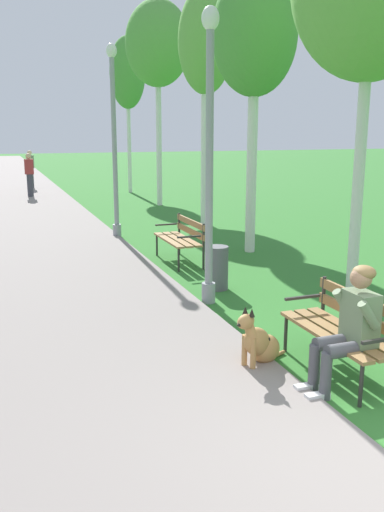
# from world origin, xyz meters

# --- Properties ---
(paved_path) EXTENTS (3.60, 60.00, 0.04)m
(paved_path) POSITION_xyz_m (-1.92, 24.00, 0.02)
(paved_path) COLOR gray
(paved_path) RESTS_ON ground
(park_bench_near) EXTENTS (0.55, 1.50, 0.85)m
(park_bench_near) POSITION_xyz_m (0.46, 1.65, 0.51)
(park_bench_near) COLOR olive
(park_bench_near) RESTS_ON ground
(park_bench_mid) EXTENTS (0.55, 1.50, 0.85)m
(park_bench_mid) POSITION_xyz_m (0.47, 6.90, 0.51)
(park_bench_mid) COLOR olive
(park_bench_mid) RESTS_ON ground
(person_seated_on_near_bench) EXTENTS (0.74, 0.49, 1.25)m
(person_seated_on_near_bench) POSITION_xyz_m (0.25, 1.30, 0.68)
(person_seated_on_near_bench) COLOR #4C4C51
(person_seated_on_near_bench) RESTS_ON ground
(dog_shepherd) EXTENTS (0.79, 0.46, 0.71)m
(dog_shepherd) POSITION_xyz_m (-0.30, 2.10, 0.26)
(dog_shepherd) COLOR #B27F47
(dog_shepherd) RESTS_ON ground
(lamp_post_near) EXTENTS (0.24, 0.24, 4.10)m
(lamp_post_near) POSITION_xyz_m (0.01, 4.35, 2.12)
(lamp_post_near) COLOR gray
(lamp_post_near) RESTS_ON ground
(lamp_post_mid) EXTENTS (0.24, 0.24, 4.38)m
(lamp_post_mid) POSITION_xyz_m (-0.15, 9.86, 2.26)
(lamp_post_mid) COLOR gray
(lamp_post_mid) RESTS_ON ground
(birch_tree_third) EXTENTS (1.70, 1.52, 5.51)m
(birch_tree_third) POSITION_xyz_m (2.11, 7.29, 4.25)
(birch_tree_third) COLOR silver
(birch_tree_third) RESTS_ON ground
(birch_tree_fourth) EXTENTS (1.40, 1.48, 6.00)m
(birch_tree_fourth) POSITION_xyz_m (2.45, 10.75, 4.60)
(birch_tree_fourth) COLOR silver
(birch_tree_fourth) RESTS_ON ground
(birch_tree_fifth) EXTENTS (2.08, 2.23, 6.55)m
(birch_tree_fifth) POSITION_xyz_m (2.45, 14.95, 5.17)
(birch_tree_fifth) COLOR silver
(birch_tree_fifth) RESTS_ON ground
(birch_tree_sixth) EXTENTS (1.40, 1.35, 6.07)m
(birch_tree_sixth) POSITION_xyz_m (2.43, 19.09, 4.64)
(birch_tree_sixth) COLOR silver
(birch_tree_sixth) RESTS_ON ground
(litter_bin) EXTENTS (0.36, 0.36, 0.70)m
(litter_bin) POSITION_xyz_m (0.39, 4.96, 0.35)
(litter_bin) COLOR #515156
(litter_bin) RESTS_ON ground
(pedestrian_distant) EXTENTS (0.32, 0.22, 1.65)m
(pedestrian_distant) POSITION_xyz_m (-1.54, 18.66, 0.84)
(pedestrian_distant) COLOR #383842
(pedestrian_distant) RESTS_ON ground
(pedestrian_further_distant) EXTENTS (0.32, 0.22, 1.65)m
(pedestrian_further_distant) POSITION_xyz_m (-1.27, 22.00, 0.84)
(pedestrian_further_distant) COLOR #383842
(pedestrian_further_distant) RESTS_ON ground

